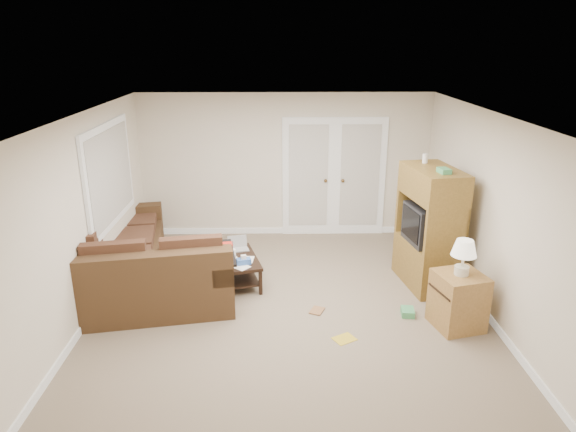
{
  "coord_description": "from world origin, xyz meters",
  "views": [
    {
      "loc": [
        -0.13,
        -5.96,
        3.32
      ],
      "look_at": [
        0.0,
        0.5,
        1.1
      ],
      "focal_mm": 32.0,
      "sensor_mm": 36.0,
      "label": 1
    }
  ],
  "objects_px": {
    "sectional_sofa": "(137,263)",
    "side_cabinet": "(459,296)",
    "coffee_table": "(239,268)",
    "tv_armoire": "(429,227)"
  },
  "relations": [
    {
      "from": "sectional_sofa",
      "to": "side_cabinet",
      "type": "relative_size",
      "value": 2.75
    },
    {
      "from": "sectional_sofa",
      "to": "coffee_table",
      "type": "distance_m",
      "value": 1.43
    },
    {
      "from": "sectional_sofa",
      "to": "coffee_table",
      "type": "height_order",
      "value": "sectional_sofa"
    },
    {
      "from": "sectional_sofa",
      "to": "coffee_table",
      "type": "relative_size",
      "value": 2.92
    },
    {
      "from": "tv_armoire",
      "to": "side_cabinet",
      "type": "relative_size",
      "value": 1.61
    },
    {
      "from": "tv_armoire",
      "to": "side_cabinet",
      "type": "bearing_deg",
      "value": -95.6
    },
    {
      "from": "sectional_sofa",
      "to": "tv_armoire",
      "type": "relative_size",
      "value": 1.7
    },
    {
      "from": "coffee_table",
      "to": "tv_armoire",
      "type": "distance_m",
      "value": 2.74
    },
    {
      "from": "coffee_table",
      "to": "tv_armoire",
      "type": "relative_size",
      "value": 0.58
    },
    {
      "from": "tv_armoire",
      "to": "side_cabinet",
      "type": "xyz_separation_m",
      "value": [
        0.07,
        -1.17,
        -0.45
      ]
    }
  ]
}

